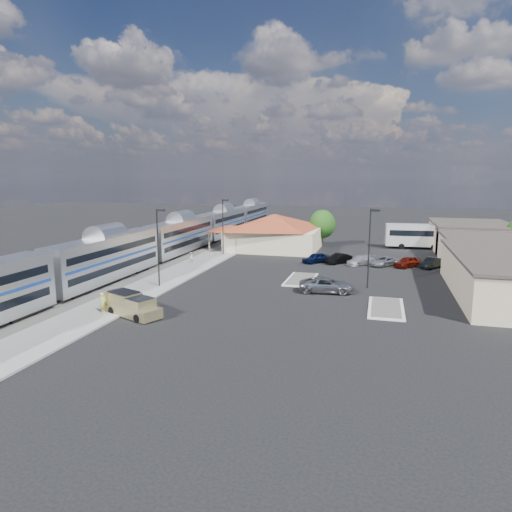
% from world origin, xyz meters
% --- Properties ---
extents(ground, '(280.00, 280.00, 0.00)m').
position_xyz_m(ground, '(0.00, 0.00, 0.00)').
color(ground, black).
rests_on(ground, ground).
extents(railbed, '(16.00, 100.00, 0.12)m').
position_xyz_m(railbed, '(-21.00, 8.00, 0.06)').
color(railbed, '#4C4944').
rests_on(railbed, ground).
extents(platform, '(5.50, 92.00, 0.18)m').
position_xyz_m(platform, '(-12.00, 6.00, 0.09)').
color(platform, gray).
rests_on(platform, ground).
extents(passenger_train, '(3.00, 104.00, 5.55)m').
position_xyz_m(passenger_train, '(-18.00, 15.60, 2.87)').
color(passenger_train, silver).
rests_on(passenger_train, ground).
extents(freight_cars, '(2.80, 46.00, 4.00)m').
position_xyz_m(freight_cars, '(-24.00, 2.66, 1.93)').
color(freight_cars, black).
rests_on(freight_cars, ground).
extents(station_depot, '(18.35, 12.24, 6.20)m').
position_xyz_m(station_depot, '(-4.56, 24.00, 3.13)').
color(station_depot, beige).
rests_on(station_depot, ground).
extents(buildings_east, '(14.40, 51.40, 4.80)m').
position_xyz_m(buildings_east, '(28.00, 14.28, 2.27)').
color(buildings_east, '#C6B28C').
rests_on(buildings_east, ground).
extents(traffic_island_south, '(3.30, 7.50, 0.21)m').
position_xyz_m(traffic_island_south, '(4.00, 2.00, 0.10)').
color(traffic_island_south, silver).
rests_on(traffic_island_south, ground).
extents(traffic_island_north, '(3.30, 7.50, 0.21)m').
position_xyz_m(traffic_island_north, '(14.00, -8.00, 0.10)').
color(traffic_island_north, silver).
rests_on(traffic_island_north, ground).
extents(lamp_plat_s, '(1.08, 0.25, 9.00)m').
position_xyz_m(lamp_plat_s, '(-10.90, -6.00, 5.34)').
color(lamp_plat_s, black).
rests_on(lamp_plat_s, ground).
extents(lamp_plat_n, '(1.08, 0.25, 9.00)m').
position_xyz_m(lamp_plat_n, '(-10.90, 16.00, 5.34)').
color(lamp_plat_n, black).
rests_on(lamp_plat_n, ground).
extents(lamp_lot, '(1.08, 0.25, 9.00)m').
position_xyz_m(lamp_lot, '(12.10, 0.00, 5.34)').
color(lamp_lot, black).
rests_on(lamp_lot, ground).
extents(tree_depot, '(4.71, 4.71, 6.63)m').
position_xyz_m(tree_depot, '(3.00, 30.00, 4.02)').
color(tree_depot, '#382314').
rests_on(tree_depot, ground).
extents(pickup_truck, '(6.22, 4.25, 2.02)m').
position_xyz_m(pickup_truck, '(-8.28, -16.42, 0.96)').
color(pickup_truck, tan).
rests_on(pickup_truck, ground).
extents(suv, '(6.22, 3.43, 1.65)m').
position_xyz_m(suv, '(7.71, -3.21, 0.82)').
color(suv, gray).
rests_on(suv, ground).
extents(coach_bus, '(13.45, 3.78, 4.26)m').
position_xyz_m(coach_bus, '(20.72, 31.85, 2.46)').
color(coach_bus, silver).
rests_on(coach_bus, ground).
extents(person_a, '(0.56, 0.75, 1.87)m').
position_xyz_m(person_a, '(-11.23, -16.63, 1.11)').
color(person_a, '#D4DB44').
rests_on(person_a, platform).
extents(person_b, '(0.72, 0.86, 1.59)m').
position_xyz_m(person_b, '(-13.16, 7.96, 0.97)').
color(person_b, silver).
rests_on(person_b, platform).
extents(parked_car_a, '(4.17, 4.35, 1.46)m').
position_xyz_m(parked_car_a, '(4.18, 13.77, 0.73)').
color(parked_car_a, '#0C173D').
rests_on(parked_car_a, ground).
extents(parked_car_b, '(4.11, 4.32, 1.46)m').
position_xyz_m(parked_car_b, '(7.38, 14.07, 0.73)').
color(parked_car_b, black).
rests_on(parked_car_b, ground).
extents(parked_car_c, '(4.44, 4.82, 1.36)m').
position_xyz_m(parked_car_c, '(10.58, 13.77, 0.68)').
color(parked_car_c, silver).
rests_on(parked_car_c, ground).
extents(parked_car_d, '(4.54, 5.19, 1.33)m').
position_xyz_m(parked_car_d, '(13.78, 14.07, 0.67)').
color(parked_car_d, '#9A9CA2').
rests_on(parked_car_d, ground).
extents(parked_car_e, '(4.24, 4.51, 1.51)m').
position_xyz_m(parked_car_e, '(16.98, 13.77, 0.75)').
color(parked_car_e, maroon).
rests_on(parked_car_e, ground).
extents(parked_car_f, '(3.74, 4.46, 1.44)m').
position_xyz_m(parked_car_f, '(20.18, 14.07, 0.72)').
color(parked_car_f, black).
rests_on(parked_car_f, ground).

